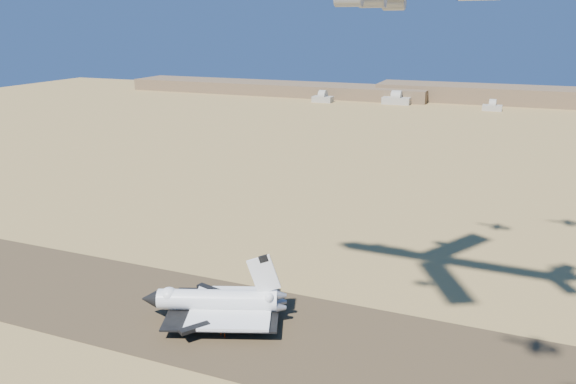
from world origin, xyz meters
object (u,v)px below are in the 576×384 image
at_px(shuttle, 216,302).
at_px(crew_c, 225,335).
at_px(crew_a, 221,333).
at_px(crew_b, 224,330).

distance_m(shuttle, crew_c, 12.01).
relative_size(shuttle, crew_c, 26.05).
relative_size(crew_a, crew_b, 0.90).
height_order(crew_b, crew_c, crew_b).
xyz_separation_m(shuttle, crew_c, (7.12, -8.35, -4.88)).
relative_size(crew_a, crew_c, 1.00).
height_order(shuttle, crew_c, shuttle).
distance_m(shuttle, crew_a, 10.67).
xyz_separation_m(crew_b, crew_c, (1.57, -2.46, -0.09)).
bearing_deg(crew_b, crew_c, 163.74).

